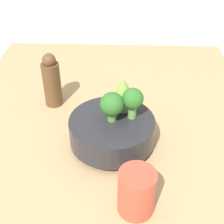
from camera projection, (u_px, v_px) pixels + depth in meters
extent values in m
plane|color=beige|center=(105.00, 157.00, 0.80)|extent=(6.00, 6.00, 0.00)
cube|color=tan|center=(105.00, 150.00, 0.79)|extent=(1.20, 0.84, 0.05)
cylinder|color=#28282D|center=(112.00, 141.00, 0.77)|extent=(0.09, 0.09, 0.01)
cylinder|color=#28282D|center=(112.00, 129.00, 0.75)|extent=(0.20, 0.20, 0.06)
cylinder|color=#6BA34C|center=(132.00, 111.00, 0.73)|extent=(0.02, 0.02, 0.03)
sphere|color=#2D6B28|center=(133.00, 99.00, 0.71)|extent=(0.05, 0.05, 0.05)
cylinder|color=#609347|center=(112.00, 114.00, 0.73)|extent=(0.02, 0.02, 0.03)
sphere|color=#2D6B28|center=(112.00, 103.00, 0.71)|extent=(0.06, 0.06, 0.06)
cylinder|color=#6BA34C|center=(123.00, 105.00, 0.75)|extent=(0.03, 0.03, 0.03)
cone|color=#84AD47|center=(123.00, 89.00, 0.73)|extent=(0.06, 0.06, 0.06)
cylinder|color=#C64C38|center=(137.00, 192.00, 0.59)|extent=(0.07, 0.07, 0.10)
cylinder|color=brown|center=(52.00, 85.00, 0.88)|extent=(0.05, 0.05, 0.13)
sphere|color=brown|center=(49.00, 60.00, 0.84)|extent=(0.04, 0.04, 0.04)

